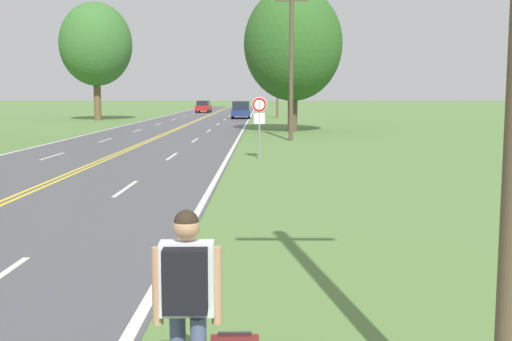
{
  "coord_description": "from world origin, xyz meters",
  "views": [
    {
      "loc": [
        6.34,
        -1.06,
        2.67
      ],
      "look_at": [
        6.16,
        13.66,
        0.87
      ],
      "focal_mm": 45.0,
      "sensor_mm": 36.0,
      "label": 1
    }
  ],
  "objects": [
    {
      "name": "hitchhiker_person",
      "position": [
        5.7,
        4.05,
        1.05
      ],
      "size": [
        0.58,
        0.42,
        1.71
      ],
      "rotation": [
        0.0,
        0.0,
        1.61
      ],
      "color": "#475175",
      "rests_on": "ground"
    },
    {
      "name": "traffic_sign",
      "position": [
        6.16,
        24.56,
        1.87
      ],
      "size": [
        0.6,
        0.1,
        2.48
      ],
      "color": "gray",
      "rests_on": "ground"
    },
    {
      "name": "utility_pole_midground",
      "position": [
        7.83,
        34.49,
        4.26
      ],
      "size": [
        1.8,
        0.24,
        8.21
      ],
      "color": "brown",
      "rests_on": "ground"
    },
    {
      "name": "utility_pole_far",
      "position": [
        7.74,
        65.88,
        4.75
      ],
      "size": [
        1.8,
        0.24,
        9.19
      ],
      "color": "brown",
      "rests_on": "ground"
    },
    {
      "name": "tree_left_verge",
      "position": [
        -9.57,
        60.28,
        7.16
      ],
      "size": [
        6.8,
        6.8,
        11.1
      ],
      "color": "brown",
      "rests_on": "ground"
    },
    {
      "name": "tree_far_back",
      "position": [
        8.29,
        42.58,
        5.86
      ],
      "size": [
        6.59,
        6.59,
        9.67
      ],
      "color": "brown",
      "rests_on": "ground"
    },
    {
      "name": "car_dark_blue_van_approaching",
      "position": [
        3.99,
        64.72,
        0.92
      ],
      "size": [
        2.0,
        4.71,
        1.77
      ],
      "rotation": [
        0.0,
        0.0,
        -1.55
      ],
      "color": "black",
      "rests_on": "ground"
    },
    {
      "name": "car_red_sedan_mid_near",
      "position": [
        -1.61,
        83.46,
        0.8
      ],
      "size": [
        1.9,
        4.23,
        1.57
      ],
      "rotation": [
        0.0,
        0.0,
        1.52
      ],
      "color": "black",
      "rests_on": "ground"
    }
  ]
}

